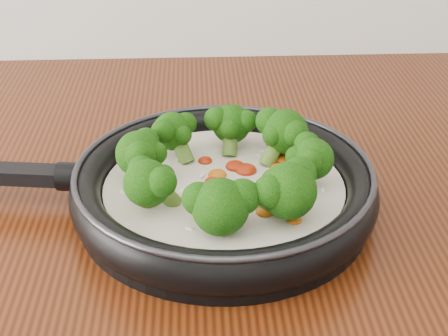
{
  "coord_description": "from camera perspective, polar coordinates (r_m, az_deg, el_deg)",
  "views": [
    {
      "loc": [
        0.07,
        0.48,
        1.27
      ],
      "look_at": [
        0.1,
        1.04,
        0.95
      ],
      "focal_mm": 52.93,
      "sensor_mm": 36.0,
      "label": 1
    }
  ],
  "objects": [
    {
      "name": "skillet",
      "position": [
        0.66,
        -0.17,
        -1.42
      ],
      "size": [
        0.49,
        0.34,
        0.09
      ],
      "color": "black",
      "rests_on": "counter"
    }
  ]
}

